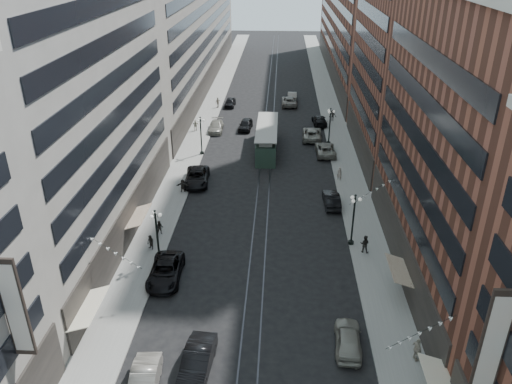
% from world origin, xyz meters
% --- Properties ---
extents(ground, '(220.00, 220.00, 0.00)m').
position_xyz_m(ground, '(0.00, 60.00, 0.00)').
color(ground, black).
rests_on(ground, ground).
extents(sidewalk_west, '(4.00, 180.00, 0.15)m').
position_xyz_m(sidewalk_west, '(-11.00, 70.00, 0.07)').
color(sidewalk_west, gray).
rests_on(sidewalk_west, ground).
extents(sidewalk_east, '(4.00, 180.00, 0.15)m').
position_xyz_m(sidewalk_east, '(11.00, 70.00, 0.07)').
color(sidewalk_east, gray).
rests_on(sidewalk_east, ground).
extents(rail_west, '(0.12, 180.00, 0.02)m').
position_xyz_m(rail_west, '(-0.70, 70.00, 0.01)').
color(rail_west, '#2D2D33').
rests_on(rail_west, ground).
extents(rail_east, '(0.12, 180.00, 0.02)m').
position_xyz_m(rail_east, '(0.70, 70.00, 0.01)').
color(rail_east, '#2D2D33').
rests_on(rail_east, ground).
extents(building_west_mid, '(8.00, 36.00, 28.00)m').
position_xyz_m(building_west_mid, '(-17.00, 33.00, 14.00)').
color(building_west_mid, gray).
rests_on(building_west_mid, ground).
extents(building_west_far, '(8.00, 90.00, 26.00)m').
position_xyz_m(building_west_far, '(-17.00, 96.00, 13.00)').
color(building_west_far, gray).
rests_on(building_west_far, ground).
extents(building_east_mid, '(8.00, 30.00, 24.00)m').
position_xyz_m(building_east_mid, '(17.00, 28.00, 12.00)').
color(building_east_mid, brown).
rests_on(building_east_mid, ground).
extents(building_east_far, '(8.00, 72.00, 24.00)m').
position_xyz_m(building_east_far, '(17.00, 105.00, 12.00)').
color(building_east_far, brown).
rests_on(building_east_far, ground).
extents(lamppost_sw_far, '(1.03, 1.14, 5.52)m').
position_xyz_m(lamppost_sw_far, '(-9.20, 28.00, 3.10)').
color(lamppost_sw_far, black).
rests_on(lamppost_sw_far, sidewalk_west).
extents(lamppost_sw_mid, '(1.03, 1.14, 5.52)m').
position_xyz_m(lamppost_sw_mid, '(-9.20, 55.00, 3.10)').
color(lamppost_sw_mid, black).
rests_on(lamppost_sw_mid, sidewalk_west).
extents(lamppost_se_far, '(1.03, 1.14, 5.52)m').
position_xyz_m(lamppost_se_far, '(9.20, 32.00, 3.10)').
color(lamppost_se_far, black).
rests_on(lamppost_se_far, sidewalk_east).
extents(lamppost_se_mid, '(1.03, 1.14, 5.52)m').
position_xyz_m(lamppost_se_mid, '(9.20, 60.00, 3.10)').
color(lamppost_se_mid, black).
rests_on(lamppost_se_mid, sidewalk_east).
extents(streetcar, '(2.98, 13.45, 3.72)m').
position_xyz_m(streetcar, '(0.00, 57.13, 1.72)').
color(streetcar, '#24382C').
rests_on(streetcar, ground).
extents(car_1, '(2.13, 5.17, 1.66)m').
position_xyz_m(car_1, '(-6.80, 12.87, 0.83)').
color(car_1, gray).
rests_on(car_1, ground).
extents(car_2, '(2.97, 6.10, 1.67)m').
position_xyz_m(car_2, '(-8.06, 25.48, 0.83)').
color(car_2, black).
rests_on(car_2, ground).
extents(car_4, '(2.23, 4.91, 1.63)m').
position_xyz_m(car_4, '(7.25, 17.75, 0.82)').
color(car_4, gray).
rests_on(car_4, ground).
extents(car_5, '(2.28, 5.52, 1.78)m').
position_xyz_m(car_5, '(-3.54, 14.87, 0.89)').
color(car_5, black).
rests_on(car_5, ground).
extents(pedestrian_2, '(0.78, 0.47, 1.54)m').
position_xyz_m(pedestrian_2, '(-10.23, 32.85, 0.92)').
color(pedestrian_2, black).
rests_on(pedestrian_2, sidewalk_west).
extents(pedestrian_4, '(0.81, 1.21, 1.90)m').
position_xyz_m(pedestrian_4, '(11.98, 16.58, 1.10)').
color(pedestrian_4, '#A69C89').
rests_on(pedestrian_4, sidewalk_east).
extents(car_7, '(3.29, 6.40, 1.73)m').
position_xyz_m(car_7, '(-8.40, 45.52, 0.86)').
color(car_7, black).
rests_on(car_7, ground).
extents(car_8, '(2.31, 5.42, 1.56)m').
position_xyz_m(car_8, '(-8.40, 65.07, 0.78)').
color(car_8, gray).
rests_on(car_8, ground).
extents(car_9, '(1.99, 4.52, 1.51)m').
position_xyz_m(car_9, '(-7.49, 78.90, 0.76)').
color(car_9, black).
rests_on(car_9, ground).
extents(car_10, '(1.89, 4.88, 1.58)m').
position_xyz_m(car_10, '(7.94, 40.36, 0.79)').
color(car_10, black).
rests_on(car_10, ground).
extents(car_11, '(2.80, 5.85, 1.61)m').
position_xyz_m(car_11, '(8.40, 55.98, 0.81)').
color(car_11, gray).
rests_on(car_11, ground).
extents(car_12, '(2.56, 5.45, 1.54)m').
position_xyz_m(car_12, '(8.40, 69.18, 0.77)').
color(car_12, black).
rests_on(car_12, ground).
extents(car_13, '(2.33, 5.00, 1.66)m').
position_xyz_m(car_13, '(-3.72, 66.17, 0.83)').
color(car_13, black).
rests_on(car_13, ground).
extents(car_14, '(1.68, 4.82, 1.59)m').
position_xyz_m(car_14, '(4.08, 83.82, 0.79)').
color(car_14, gray).
rests_on(car_14, ground).
extents(pedestrian_5, '(1.48, 0.44, 1.59)m').
position_xyz_m(pedestrian_5, '(-9.69, 42.82, 0.95)').
color(pedestrian_5, black).
rests_on(pedestrian_5, sidewalk_west).
extents(pedestrian_6, '(1.08, 0.63, 1.74)m').
position_xyz_m(pedestrian_6, '(-11.65, 64.84, 1.02)').
color(pedestrian_6, '#9D9882').
rests_on(pedestrian_6, sidewalk_west).
extents(pedestrian_7, '(0.99, 0.72, 1.82)m').
position_xyz_m(pedestrian_7, '(10.29, 30.58, 1.06)').
color(pedestrian_7, black).
rests_on(pedestrian_7, sidewalk_east).
extents(pedestrian_8, '(0.67, 0.46, 1.77)m').
position_xyz_m(pedestrian_8, '(9.50, 47.14, 1.03)').
color(pedestrian_8, gray).
rests_on(pedestrian_8, sidewalk_east).
extents(pedestrian_9, '(1.22, 0.52, 1.88)m').
position_xyz_m(pedestrian_9, '(10.72, 70.92, 1.09)').
color(pedestrian_9, black).
rests_on(pedestrian_9, sidewalk_east).
extents(car_extra_0, '(2.84, 6.08, 1.68)m').
position_xyz_m(car_extra_0, '(3.50, 80.10, 0.84)').
color(car_extra_0, gray).
rests_on(car_extra_0, ground).
extents(car_extra_1, '(3.10, 6.26, 1.71)m').
position_xyz_m(car_extra_1, '(6.80, 62.27, 0.85)').
color(car_extra_1, gray).
rests_on(car_extra_1, ground).
extents(pedestrian_extra_0, '(1.15, 1.07, 1.85)m').
position_xyz_m(pedestrian_extra_0, '(-9.59, 77.69, 1.08)').
color(pedestrian_extra_0, '#B1A793').
rests_on(pedestrian_extra_0, sidewalk_west).
extents(pedestrian_extra_1, '(0.85, 0.78, 1.54)m').
position_xyz_m(pedestrian_extra_1, '(-10.50, 30.02, 0.92)').
color(pedestrian_extra_1, black).
rests_on(pedestrian_extra_1, sidewalk_west).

